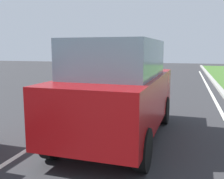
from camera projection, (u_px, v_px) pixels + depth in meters
name	position (u px, v px, depth m)	size (l,w,h in m)	color
ground_plane	(122.00, 102.00, 10.51)	(60.00, 60.00, 0.00)	#2D2D30
lane_line_center	(105.00, 101.00, 10.70)	(0.12, 32.00, 0.01)	silver
lane_line_right_edge	(218.00, 107.00, 9.53)	(0.12, 32.00, 0.01)	silver
car_suv_ahead	(119.00, 89.00, 6.04)	(2.10, 4.56, 2.28)	maroon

